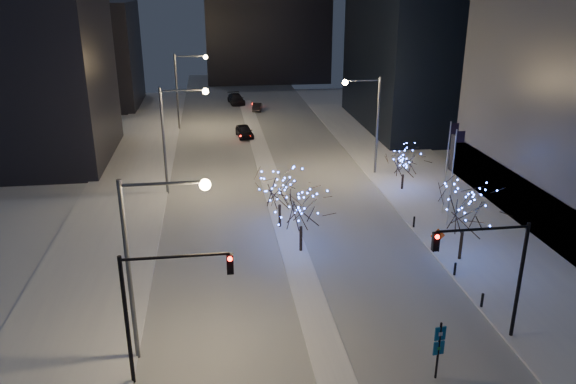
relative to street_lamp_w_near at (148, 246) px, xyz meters
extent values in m
plane|color=silver|center=(8.94, -2.00, -6.50)|extent=(160.00, 160.00, 0.00)
cube|color=#A9AFB8|center=(8.94, 33.00, -6.49)|extent=(20.00, 130.00, 0.02)
cube|color=silver|center=(8.94, 28.00, -6.42)|extent=(2.00, 80.00, 0.15)
cube|color=silver|center=(23.94, 18.00, -6.42)|extent=(10.00, 90.00, 0.15)
cube|color=silver|center=(-5.06, 18.00, -6.42)|extent=(8.00, 90.00, 0.15)
cube|color=black|center=(-17.06, 68.00, 1.50)|extent=(18.00, 16.00, 16.00)
cylinder|color=#595E66|center=(-1.06, 0.00, -1.50)|extent=(0.24, 0.24, 10.00)
cylinder|color=#595E66|center=(0.94, 0.00, 3.20)|extent=(4.00, 0.16, 0.16)
sphere|color=#FFCD7F|center=(2.94, 0.00, 3.05)|extent=(0.56, 0.56, 0.56)
cylinder|color=#595E66|center=(-1.06, 25.00, -1.50)|extent=(0.24, 0.24, 10.00)
cylinder|color=#595E66|center=(0.94, 25.00, 3.20)|extent=(4.00, 0.16, 0.16)
sphere|color=#FFCD7F|center=(2.94, 25.00, 3.05)|extent=(0.56, 0.56, 0.56)
cylinder|color=#595E66|center=(-1.06, 50.00, -1.50)|extent=(0.24, 0.24, 10.00)
cylinder|color=#595E66|center=(0.94, 50.00, 3.20)|extent=(4.00, 0.16, 0.16)
sphere|color=#FFCD7F|center=(2.94, 50.00, 3.05)|extent=(0.56, 0.56, 0.56)
cylinder|color=#595E66|center=(19.94, 28.00, -1.50)|extent=(0.24, 0.24, 10.00)
cylinder|color=#595E66|center=(18.19, 28.00, 3.20)|extent=(3.50, 0.16, 0.16)
sphere|color=#FFCD7F|center=(16.44, 28.00, 3.05)|extent=(0.56, 0.56, 0.56)
cylinder|color=black|center=(-1.06, -2.00, -3.00)|extent=(0.20, 0.20, 7.00)
cylinder|color=black|center=(1.44, -2.00, 0.30)|extent=(5.00, 0.14, 0.14)
cube|color=black|center=(3.94, -2.00, -0.25)|extent=(0.32, 0.28, 1.00)
sphere|color=#FF0C05|center=(3.94, -2.18, 0.10)|extent=(0.22, 0.22, 0.22)
cylinder|color=black|center=(19.44, -1.00, -3.00)|extent=(0.20, 0.20, 7.00)
cylinder|color=black|center=(16.94, -1.00, 0.30)|extent=(5.00, 0.14, 0.14)
cube|color=black|center=(14.44, -1.00, -0.25)|extent=(0.32, 0.28, 1.00)
sphere|color=#FF0C05|center=(14.44, -1.18, 0.10)|extent=(0.22, 0.22, 0.22)
cylinder|color=silver|center=(21.94, 14.00, -2.35)|extent=(0.10, 0.10, 8.00)
cube|color=black|center=(22.29, 14.00, 1.05)|extent=(0.70, 0.03, 0.90)
cylinder|color=silver|center=(22.54, 16.50, -2.35)|extent=(0.10, 0.10, 8.00)
cube|color=black|center=(22.89, 16.50, 1.05)|extent=(0.70, 0.03, 0.90)
cylinder|color=black|center=(19.14, 2.00, -5.90)|extent=(0.16, 0.16, 0.90)
cylinder|color=black|center=(19.14, 6.00, -5.90)|extent=(0.16, 0.16, 0.90)
cylinder|color=black|center=(19.14, 10.00, -5.90)|extent=(0.16, 0.16, 0.90)
cylinder|color=black|center=(19.14, 14.00, -5.90)|extent=(0.16, 0.16, 0.90)
imported|color=black|center=(7.44, 44.59, -5.72)|extent=(2.39, 4.79, 1.57)
imported|color=black|center=(10.44, 60.29, -5.87)|extent=(1.94, 4.01, 1.27)
imported|color=black|center=(7.44, 65.98, -5.69)|extent=(2.94, 5.80, 1.61)
cylinder|color=black|center=(9.44, 11.08, -5.39)|extent=(0.22, 0.22, 1.92)
cylinder|color=black|center=(8.44, 15.63, -5.42)|extent=(0.22, 0.22, 1.86)
cylinder|color=black|center=(20.48, 8.24, -5.30)|extent=(0.22, 0.22, 2.10)
cylinder|color=black|center=(21.13, 22.81, -5.64)|extent=(0.22, 0.22, 1.42)
cylinder|color=black|center=(13.94, -3.75, -4.88)|extent=(0.11, 0.11, 3.25)
cube|color=#0C538D|center=(13.94, -3.75, -3.86)|extent=(0.58, 0.15, 0.74)
cube|color=#0C538D|center=(13.94, -3.75, -4.69)|extent=(0.58, 0.15, 0.74)
cylinder|color=black|center=(19.04, 9.48, -5.80)|extent=(0.06, 0.06, 1.10)
cylinder|color=black|center=(19.44, 9.48, -5.80)|extent=(0.06, 0.06, 1.10)
cube|color=#FF4F0D|center=(19.24, 9.48, -5.05)|extent=(1.13, 0.10, 1.13)
camera|label=1|loc=(3.44, -25.67, 12.14)|focal=35.00mm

